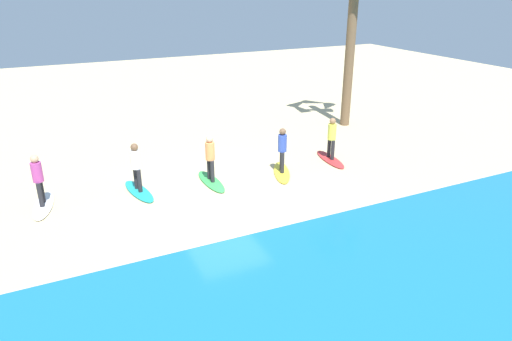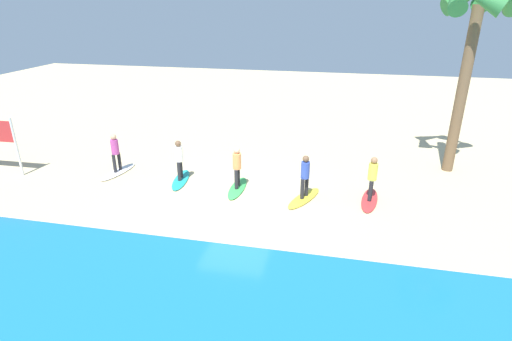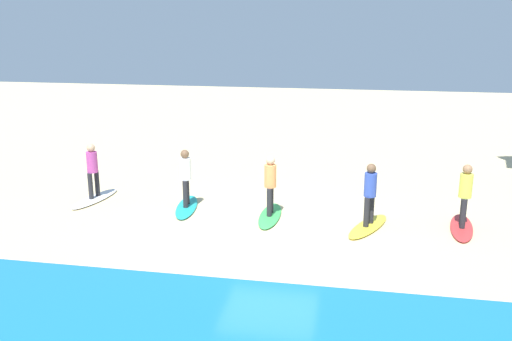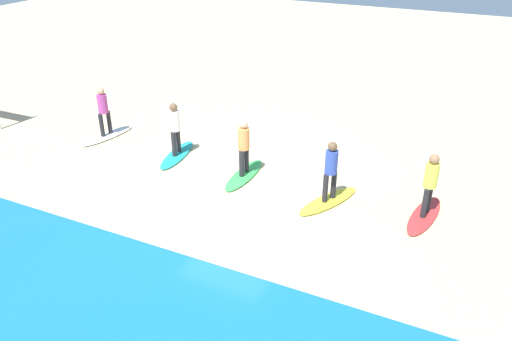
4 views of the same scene
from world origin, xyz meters
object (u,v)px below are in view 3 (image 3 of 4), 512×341
object	(u,v)px
surfboard_yellow	(368,226)
surfer_green	(270,181)
surfboard_red	(461,227)
surfer_yellow	(370,190)
surfer_red	(465,191)
surfboard_teal	(187,207)
surfboard_green	(270,216)
surfer_teal	(185,174)
surfboard_white	(95,199)
surfer_white	(92,167)

from	to	relation	value
surfboard_yellow	surfer_green	xyz separation A→B (m)	(2.64, -0.33, 0.99)
surfer_green	surfboard_red	bearing A→B (deg)	-179.73
surfer_yellow	surfboard_red	bearing A→B (deg)	-171.45
surfboard_red	surfer_red	world-z (taller)	surfer_red
surfboard_yellow	surfboard_teal	xyz separation A→B (m)	(5.12, -0.62, 0.00)
surfer_red	surfboard_yellow	size ratio (longest dim) A/B	0.78
surfboard_green	surfer_green	xyz separation A→B (m)	(-0.00, -0.00, 0.99)
surfboard_teal	surfer_teal	xyz separation A→B (m)	(-0.00, 0.00, 0.99)
surfboard_red	surfboard_white	distance (m)	10.45
surfboard_green	surfboard_teal	size ratio (longest dim) A/B	1.00
surfer_green	surfboard_white	distance (m)	5.53
surfboard_teal	surfboard_white	distance (m)	2.95
surfboard_teal	surfer_white	xyz separation A→B (m)	(2.94, -0.23, 0.99)
surfboard_white	surfer_white	xyz separation A→B (m)	(0.00, 0.00, 0.99)
surfboard_teal	surfboard_white	xyz separation A→B (m)	(2.94, -0.23, 0.00)
surfboard_green	surfboard_yellow	bearing A→B (deg)	81.99
surfboard_white	surfer_white	distance (m)	0.99
surfer_green	surfboard_teal	size ratio (longest dim) A/B	0.78
surfer_red	surfboard_red	bearing A→B (deg)	90.00
surfboard_white	surfer_white	world-z (taller)	surfer_white
surfboard_yellow	surfer_yellow	world-z (taller)	surfer_yellow
surfboard_yellow	surfer_teal	world-z (taller)	surfer_teal
surfer_red	surfer_white	distance (m)	10.45
surfer_yellow	surfboard_white	xyz separation A→B (m)	(8.06, -0.85, -0.99)
surfboard_red	surfboard_white	world-z (taller)	same
surfboard_yellow	surfboard_green	xyz separation A→B (m)	(2.64, -0.33, 0.00)
surfer_green	surfer_teal	distance (m)	2.49
surfboard_teal	surfboard_green	bearing A→B (deg)	74.25
surfboard_red	surfboard_white	size ratio (longest dim) A/B	1.00
surfboard_green	surfer_green	world-z (taller)	surfer_green
surfer_yellow	surfer_white	size ratio (longest dim) A/B	1.00
surfer_red	surfer_yellow	bearing A→B (deg)	8.55
surfer_teal	surfboard_white	distance (m)	3.11
surfer_red	surfboard_green	world-z (taller)	surfer_red
surfboard_yellow	surfer_white	bearing A→B (deg)	-72.66
surfboard_teal	surfer_white	distance (m)	3.11
surfer_red	surfboard_teal	size ratio (longest dim) A/B	0.78
surfboard_yellow	surfboard_green	distance (m)	2.66
surfer_teal	surfer_white	size ratio (longest dim) A/B	1.00
surfboard_green	surfboard_white	world-z (taller)	same
surfer_yellow	surfboard_green	xyz separation A→B (m)	(2.64, -0.33, -0.99)
surfboard_yellow	surfer_yellow	xyz separation A→B (m)	(0.00, 0.00, 0.99)
surfer_green	surfboard_teal	world-z (taller)	surfer_green
surfboard_yellow	surfer_teal	distance (m)	5.25
surfer_teal	surfboard_green	bearing A→B (deg)	173.47
surfboard_white	surfer_green	bearing A→B (deg)	94.57
surfboard_yellow	surfer_green	distance (m)	2.84
surfer_red	surfer_white	bearing A→B (deg)	-2.68
surfer_red	surfer_green	xyz separation A→B (m)	(5.02, 0.02, 0.00)
surfboard_red	surfer_red	size ratio (longest dim) A/B	1.28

